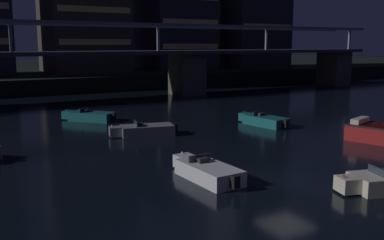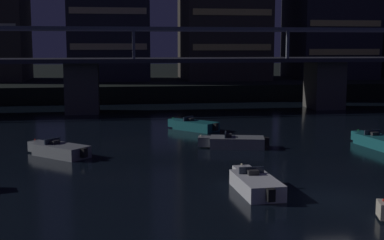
{
  "view_description": "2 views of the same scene",
  "coord_description": "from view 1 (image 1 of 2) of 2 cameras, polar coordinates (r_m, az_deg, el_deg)",
  "views": [
    {
      "loc": [
        -14.96,
        -16.41,
        6.9
      ],
      "look_at": [
        -0.75,
        8.52,
        1.88
      ],
      "focal_mm": 40.94,
      "sensor_mm": 36.0,
      "label": 1
    },
    {
      "loc": [
        -10.61,
        -23.4,
        7.5
      ],
      "look_at": [
        -5.37,
        11.86,
        2.38
      ],
      "focal_mm": 49.23,
      "sensor_mm": 36.0,
      "label": 2
    }
  ],
  "objects": [
    {
      "name": "speedboat_mid_right",
      "position": [
        33.35,
        -6.21,
        -1.35
      ],
      "size": [
        5.21,
        2.64,
        1.16
      ],
      "color": "gray",
      "rests_on": "ground"
    },
    {
      "name": "river_bridge",
      "position": [
        54.51,
        -13.82,
        6.86
      ],
      "size": [
        90.6,
        6.4,
        9.38
      ],
      "color": "#4C4944",
      "rests_on": "ground"
    },
    {
      "name": "ground_plane",
      "position": [
        23.25,
        12.21,
        -7.57
      ],
      "size": [
        400.0,
        400.0,
        0.0
      ],
      "primitive_type": "plane",
      "color": "black"
    },
    {
      "name": "speedboat_near_right",
      "position": [
        40.64,
        -13.18,
        0.48
      ],
      "size": [
        4.3,
        4.47,
        1.16
      ],
      "color": "#196066",
      "rests_on": "ground"
    },
    {
      "name": "far_riverbank",
      "position": [
        101.63,
        -21.29,
        5.98
      ],
      "size": [
        240.0,
        80.0,
        2.2
      ],
      "primitive_type": "cube",
      "color": "black",
      "rests_on": "ground"
    },
    {
      "name": "speedboat_mid_center",
      "position": [
        22.71,
        1.9,
        -6.68
      ],
      "size": [
        1.98,
        5.22,
        1.16
      ],
      "color": "silver",
      "rests_on": "ground"
    },
    {
      "name": "tower_east_tall",
      "position": [
        83.48,
        -2.23,
        14.03
      ],
      "size": [
        12.0,
        12.24,
        21.67
      ],
      "color": "#282833",
      "rests_on": "far_riverbank"
    },
    {
      "name": "speedboat_far_left",
      "position": [
        37.85,
        9.36,
        -0.08
      ],
      "size": [
        2.34,
        5.23,
        1.16
      ],
      "color": "#196066",
      "rests_on": "ground"
    }
  ]
}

